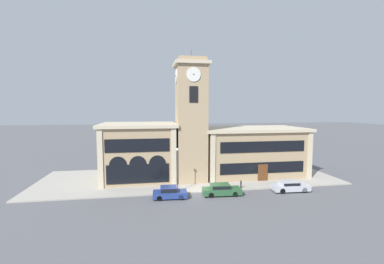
{
  "coord_description": "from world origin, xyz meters",
  "views": [
    {
      "loc": [
        -6.04,
        -31.28,
        10.72
      ],
      "look_at": [
        -0.22,
        3.49,
        7.5
      ],
      "focal_mm": 24.0,
      "sensor_mm": 36.0,
      "label": 1
    }
  ],
  "objects_px": {
    "parked_car_near": "(169,192)",
    "parked_car_mid": "(221,189)",
    "parked_car_far": "(290,186)",
    "street_lamp": "(177,163)",
    "bollard": "(241,184)"
  },
  "relations": [
    {
      "from": "parked_car_far",
      "to": "street_lamp",
      "type": "relative_size",
      "value": 0.86
    },
    {
      "from": "parked_car_mid",
      "to": "parked_car_near",
      "type": "bearing_deg",
      "value": -177.06
    },
    {
      "from": "parked_car_near",
      "to": "bollard",
      "type": "bearing_deg",
      "value": 14.04
    },
    {
      "from": "parked_car_near",
      "to": "parked_car_mid",
      "type": "distance_m",
      "value": 6.43
    },
    {
      "from": "parked_car_far",
      "to": "street_lamp",
      "type": "distance_m",
      "value": 14.91
    },
    {
      "from": "parked_car_near",
      "to": "bollard",
      "type": "xyz_separation_m",
      "value": [
        9.69,
        1.9,
        -0.07
      ]
    },
    {
      "from": "parked_car_near",
      "to": "parked_car_mid",
      "type": "bearing_deg",
      "value": 2.94
    },
    {
      "from": "parked_car_mid",
      "to": "bollard",
      "type": "xyz_separation_m",
      "value": [
        3.26,
        1.9,
        -0.07
      ]
    },
    {
      "from": "parked_car_near",
      "to": "street_lamp",
      "type": "relative_size",
      "value": 0.74
    },
    {
      "from": "parked_car_near",
      "to": "parked_car_far",
      "type": "xyz_separation_m",
      "value": [
        15.64,
        0.0,
        -0.02
      ]
    },
    {
      "from": "parked_car_near",
      "to": "parked_car_far",
      "type": "bearing_deg",
      "value": 2.94
    },
    {
      "from": "parked_car_near",
      "to": "parked_car_far",
      "type": "relative_size",
      "value": 0.86
    },
    {
      "from": "parked_car_mid",
      "to": "parked_car_far",
      "type": "distance_m",
      "value": 9.21
    },
    {
      "from": "street_lamp",
      "to": "bollard",
      "type": "distance_m",
      "value": 9.07
    },
    {
      "from": "parked_car_far",
      "to": "bollard",
      "type": "bearing_deg",
      "value": 165.24
    }
  ]
}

